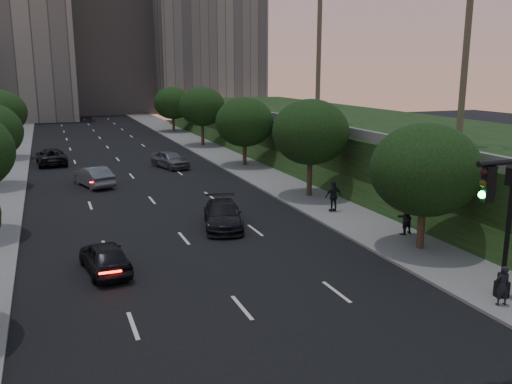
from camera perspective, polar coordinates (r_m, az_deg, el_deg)
name	(u,v)px	position (r m, az deg, el deg)	size (l,w,h in m)	color
ground	(300,378)	(16.52, 4.70, -18.96)	(160.00, 160.00, 0.00)	black
road_surface	(136,181)	(43.90, -12.57, 1.16)	(16.00, 140.00, 0.02)	black
sidewalk_right	(256,171)	(46.46, 0.01, 2.19)	(4.50, 140.00, 0.15)	slate
embankment	(387,145)	(49.89, 13.60, 4.81)	(18.00, 90.00, 4.00)	black
parapet_wall	(301,122)	(45.33, 4.80, 7.34)	(0.35, 90.00, 0.70)	slate
office_block_mid	(105,46)	(115.31, -15.57, 14.58)	(22.00, 18.00, 26.00)	gray
office_block_right	(201,20)	(113.09, -5.85, 17.55)	(20.00, 22.00, 36.00)	gray
tree_right_a	(425,170)	(26.81, 17.37, 2.24)	(5.20, 5.20, 6.24)	#38281C
tree_right_b	(310,132)	(36.77, 5.76, 6.29)	(5.20, 5.20, 6.74)	#38281C
tree_right_c	(244,122)	(48.71, -1.22, 7.38)	(5.20, 5.20, 6.24)	#38281C
tree_right_d	(202,106)	(61.97, -5.70, 8.96)	(5.20, 5.20, 6.74)	#38281C
tree_right_e	(173,103)	(76.53, -8.75, 9.24)	(5.20, 5.20, 6.24)	#38281C
tree_left_d	(0,112)	(57.86, -25.36, 7.58)	(5.00, 5.00, 6.71)	#38281C
street_lamp	(508,234)	(22.44, 24.96, -4.04)	(0.64, 0.64, 5.62)	black
sedan_near_left	(105,257)	(24.60, -15.63, -6.58)	(1.66, 4.14, 1.41)	black
sedan_mid_left	(93,176)	(42.53, -16.74, 1.58)	(1.62, 4.64, 1.53)	#4F5257
sedan_far_left	(51,157)	(53.55, -20.76, 3.51)	(2.48, 5.38, 1.50)	black
sedan_near_right	(223,215)	(30.27, -3.52, -2.42)	(2.02, 4.98, 1.45)	black
sedan_far_right	(170,159)	(48.94, -9.04, 3.42)	(1.85, 4.59, 1.56)	#53545B
pedestrian_a	(503,286)	(22.13, 24.52, -8.95)	(0.56, 0.36, 1.52)	black
pedestrian_b	(404,217)	(29.49, 15.33, -2.51)	(0.93, 0.72, 1.91)	black
pedestrian_c	(334,196)	(33.31, 8.18, -0.43)	(1.12, 0.46, 1.90)	black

